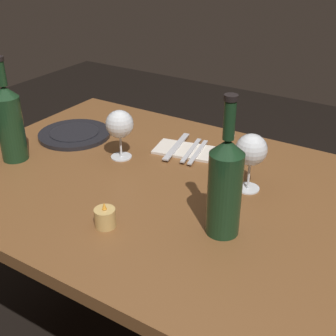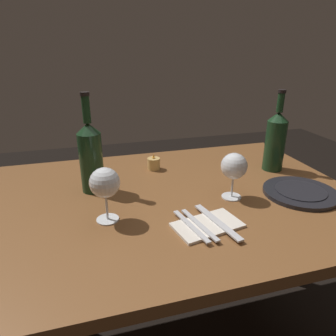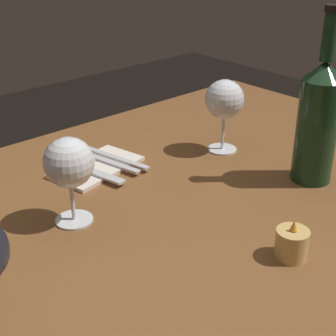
{
  "view_description": "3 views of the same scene",
  "coord_description": "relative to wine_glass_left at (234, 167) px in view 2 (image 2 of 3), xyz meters",
  "views": [
    {
      "loc": [
        -0.6,
        0.93,
        1.38
      ],
      "look_at": [
        -0.01,
        -0.0,
        0.79
      ],
      "focal_mm": 48.03,
      "sensor_mm": 36.0,
      "label": 1
    },
    {
      "loc": [
        -0.25,
        -0.9,
        1.22
      ],
      "look_at": [
        -0.01,
        -0.05,
        0.86
      ],
      "focal_mm": 32.84,
      "sensor_mm": 36.0,
      "label": 2
    },
    {
      "loc": [
        0.59,
        0.61,
        1.22
      ],
      "look_at": [
        0.01,
        -0.03,
        0.79
      ],
      "focal_mm": 54.55,
      "sensor_mm": 36.0,
      "label": 3
    }
  ],
  "objects": [
    {
      "name": "dining_table",
      "position": [
        -0.2,
        0.07,
        -0.2
      ],
      "size": [
        1.3,
        0.9,
        0.74
      ],
      "color": "brown",
      "rests_on": "ground"
    },
    {
      "name": "wine_glass_left",
      "position": [
        0.0,
        0.0,
        0.0
      ],
      "size": [
        0.09,
        0.09,
        0.16
      ],
      "color": "white",
      "rests_on": "dining_table"
    },
    {
      "name": "wine_glass_right",
      "position": [
        -0.42,
        -0.03,
        0.01
      ],
      "size": [
        0.09,
        0.09,
        0.16
      ],
      "color": "white",
      "rests_on": "dining_table"
    },
    {
      "name": "wine_bottle",
      "position": [
        -0.44,
        0.19,
        0.02
      ],
      "size": [
        0.08,
        0.08,
        0.34
      ],
      "color": "#19381E",
      "rests_on": "dining_table"
    },
    {
      "name": "wine_bottle_second",
      "position": [
        0.28,
        0.18,
        0.01
      ],
      "size": [
        0.08,
        0.08,
        0.32
      ],
      "color": "#19381E",
      "rests_on": "dining_table"
    },
    {
      "name": "votive_candle",
      "position": [
        -0.19,
        0.32,
        -0.09
      ],
      "size": [
        0.05,
        0.05,
        0.07
      ],
      "color": "#DBB266",
      "rests_on": "dining_table"
    },
    {
      "name": "dinner_plate",
      "position": [
        0.24,
        -0.04,
        -0.1
      ],
      "size": [
        0.25,
        0.25,
        0.02
      ],
      "color": "black",
      "rests_on": "dining_table"
    },
    {
      "name": "folded_napkin",
      "position": [
        -0.15,
        -0.14,
        -0.11
      ],
      "size": [
        0.21,
        0.15,
        0.01
      ],
      "color": "silver",
      "rests_on": "dining_table"
    },
    {
      "name": "fork_inner",
      "position": [
        -0.17,
        -0.14,
        -0.1
      ],
      "size": [
        0.05,
        0.18,
        0.0
      ],
      "color": "silver",
      "rests_on": "folded_napkin"
    },
    {
      "name": "fork_outer",
      "position": [
        -0.2,
        -0.14,
        -0.1
      ],
      "size": [
        0.05,
        0.18,
        0.0
      ],
      "color": "silver",
      "rests_on": "folded_napkin"
    },
    {
      "name": "table_knife",
      "position": [
        -0.12,
        -0.14,
        -0.1
      ],
      "size": [
        0.06,
        0.21,
        0.0
      ],
      "color": "silver",
      "rests_on": "folded_napkin"
    }
  ]
}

